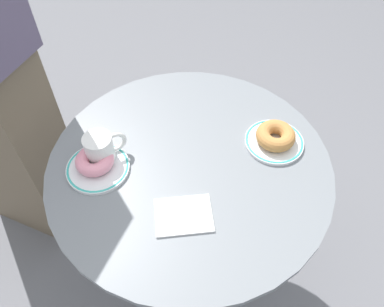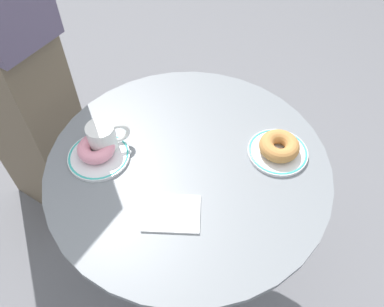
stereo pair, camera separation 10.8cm
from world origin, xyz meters
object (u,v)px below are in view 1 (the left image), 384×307
object	(u,v)px
donut_pink_frosted	(95,160)
paper_napkin	(184,215)
cafe_table	(190,202)
plate_left	(98,168)
donut_old_fashioned	(276,136)
plate_right	(274,142)
coffee_mug	(101,148)

from	to	relation	value
donut_pink_frosted	paper_napkin	world-z (taller)	donut_pink_frosted
donut_pink_frosted	cafe_table	bearing A→B (deg)	-3.33
plate_left	donut_pink_frosted	distance (m)	0.03
cafe_table	donut_pink_frosted	distance (m)	0.35
plate_left	donut_old_fashioned	xyz separation A→B (m)	(0.50, 0.04, 0.03)
plate_left	donut_pink_frosted	xyz separation A→B (m)	(-0.00, 0.01, 0.02)
plate_right	donut_pink_frosted	world-z (taller)	donut_pink_frosted
plate_right	paper_napkin	world-z (taller)	plate_right
plate_left	plate_right	world-z (taller)	same
paper_napkin	coffee_mug	world-z (taller)	coffee_mug
cafe_table	plate_right	world-z (taller)	plate_right
plate_right	coffee_mug	bearing A→B (deg)	-179.26
plate_right	plate_left	bearing A→B (deg)	-175.18
donut_pink_frosted	donut_old_fashioned	size ratio (longest dim) A/B	0.94
cafe_table	paper_napkin	bearing A→B (deg)	-100.88
plate_left	coffee_mug	world-z (taller)	coffee_mug
paper_napkin	coffee_mug	bearing A→B (deg)	135.10
plate_left	paper_napkin	size ratio (longest dim) A/B	1.21
donut_old_fashioned	paper_napkin	distance (m)	0.35
cafe_table	donut_old_fashioned	size ratio (longest dim) A/B	7.06
cafe_table	paper_napkin	world-z (taller)	paper_napkin
plate_right	cafe_table	bearing A→B (deg)	-168.86
coffee_mug	plate_right	bearing A→B (deg)	0.74
donut_old_fashioned	coffee_mug	xyz separation A→B (m)	(-0.49, -0.01, 0.01)
donut_old_fashioned	coffee_mug	bearing A→B (deg)	-179.26
plate_right	coffee_mug	size ratio (longest dim) A/B	1.47
plate_left	coffee_mug	size ratio (longest dim) A/B	1.50
donut_pink_frosted	donut_old_fashioned	bearing A→B (deg)	3.91
donut_old_fashioned	paper_napkin	bearing A→B (deg)	-143.08
plate_left	donut_old_fashioned	bearing A→B (deg)	4.82
plate_left	donut_old_fashioned	world-z (taller)	donut_old_fashioned
cafe_table	donut_pink_frosted	xyz separation A→B (m)	(-0.26, 0.01, 0.23)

